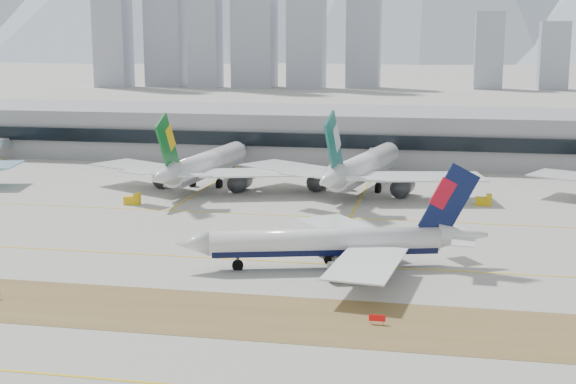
% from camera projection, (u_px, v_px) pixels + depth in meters
% --- Properties ---
extents(ground, '(3000.00, 3000.00, 0.00)m').
position_uv_depth(ground, '(242.00, 252.00, 141.51)').
color(ground, '#AAA79F').
rests_on(ground, ground).
extents(apron_markings, '(360.00, 122.22, 0.06)m').
position_uv_depth(apron_markings, '(125.00, 376.00, 89.51)').
color(apron_markings, brown).
rests_on(apron_markings, ground).
extents(taxiing_airliner, '(50.99, 43.50, 17.43)m').
position_uv_depth(taxiing_airliner, '(337.00, 243.00, 131.04)').
color(taxiing_airliner, white).
rests_on(taxiing_airliner, ground).
extents(widebody_eva, '(59.00, 58.03, 21.13)m').
position_uv_depth(widebody_eva, '(204.00, 166.00, 200.21)').
color(widebody_eva, white).
rests_on(widebody_eva, ground).
extents(widebody_cathay, '(61.02, 60.55, 22.16)m').
position_uv_depth(widebody_cathay, '(362.00, 168.00, 194.75)').
color(widebody_cathay, white).
rests_on(widebody_cathay, ground).
extents(terminal, '(280.00, 43.10, 15.00)m').
position_uv_depth(terminal, '(332.00, 134.00, 250.77)').
color(terminal, gray).
rests_on(terminal, ground).
extents(hold_sign_right, '(2.20, 0.15, 1.35)m').
position_uv_depth(hold_sign_right, '(377.00, 318.00, 105.59)').
color(hold_sign_right, red).
rests_on(hold_sign_right, ground).
extents(gse_b, '(3.55, 2.00, 2.60)m').
position_uv_depth(gse_b, '(133.00, 200.00, 181.34)').
color(gse_b, gold).
rests_on(gse_b, ground).
extents(gse_c, '(3.55, 2.00, 2.60)m').
position_uv_depth(gse_c, '(484.00, 201.00, 180.28)').
color(gse_c, gold).
rests_on(gse_c, ground).
extents(city_skyline, '(342.00, 49.80, 140.00)m').
position_uv_depth(city_skyline, '(251.00, 19.00, 588.93)').
color(city_skyline, '#9498A8').
rests_on(city_skyline, ground).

